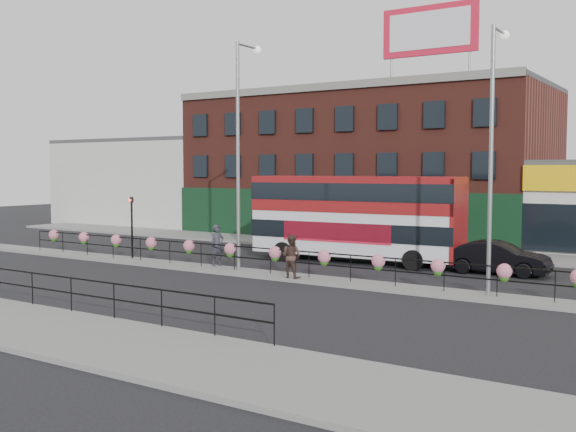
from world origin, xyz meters
The scene contains 18 objects.
ground centered at (0.00, 0.00, 0.00)m, with size 120.00×120.00×0.00m, color black.
south_pavement centered at (0.00, -12.00, 0.07)m, with size 60.00×4.00×0.15m, color slate.
north_pavement centered at (0.00, 12.00, 0.07)m, with size 60.00×4.00×0.15m, color slate.
median centered at (0.00, 0.00, 0.07)m, with size 60.00×1.60×0.15m, color slate.
yellow_line_inner centered at (0.00, -9.70, 0.01)m, with size 60.00×0.10×0.01m, color gold.
yellow_line_outer centered at (0.00, -9.88, 0.01)m, with size 60.00×0.10×0.01m, color gold.
brick_building centered at (-4.00, 19.96, 5.13)m, with size 25.00×12.21×10.30m.
warehouse_west centered at (-24.25, 20.00, 3.65)m, with size 15.50×12.00×7.30m.
billboard centered at (2.50, 14.99, 13.18)m, with size 6.00×0.29×4.40m.
median_railing centered at (0.00, 0.00, 1.05)m, with size 30.04×0.56×1.23m.
south_railing centered at (-2.00, -10.10, 0.96)m, with size 20.04×0.05×1.12m.
double_decker_bus centered at (2.07, 6.19, 2.72)m, with size 11.07×3.22×4.42m.
car centered at (9.32, 6.14, 0.76)m, with size 4.62×1.67×1.52m, color black.
pedestrian_a centered at (-2.46, 0.55, 1.14)m, with size 0.68×0.84×1.98m, color #2A2A33.
pedestrian_b centered at (2.44, -0.53, 1.08)m, with size 0.92×0.72×1.85m, color #3E2A24.
lamp_column_west centered at (-0.88, 0.42, 6.33)m, with size 0.37×1.83×10.43m.
lamp_column_east centered at (10.66, 0.32, 5.99)m, with size 0.35×1.73×9.85m.
traffic_light_median centered at (-8.00, 0.39, 2.47)m, with size 0.15×0.28×3.65m.
Camera 1 is at (17.72, -24.54, 4.79)m, focal length 42.00 mm.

